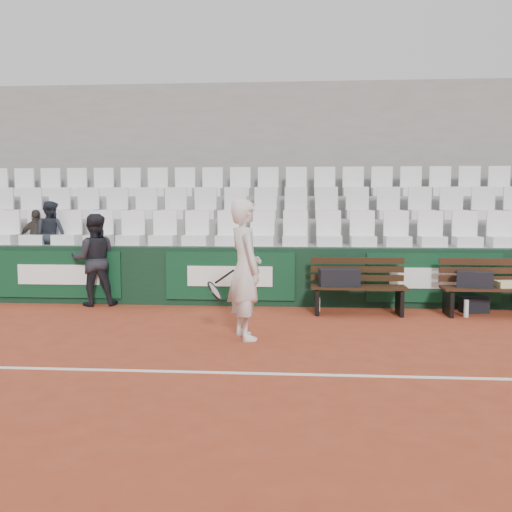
% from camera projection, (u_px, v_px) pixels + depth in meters
% --- Properties ---
extents(ground, '(80.00, 80.00, 0.00)m').
position_uv_depth(ground, '(204.00, 373.00, 5.93)').
color(ground, '#9C3C23').
rests_on(ground, ground).
extents(court_baseline, '(18.00, 0.06, 0.01)m').
position_uv_depth(court_baseline, '(204.00, 372.00, 5.93)').
color(court_baseline, white).
rests_on(court_baseline, ground).
extents(back_barrier, '(18.00, 0.34, 1.00)m').
position_uv_depth(back_barrier, '(247.00, 276.00, 9.84)').
color(back_barrier, black).
rests_on(back_barrier, ground).
extents(grandstand_tier_front, '(18.00, 0.95, 1.00)m').
position_uv_depth(grandstand_tier_front, '(246.00, 272.00, 10.47)').
color(grandstand_tier_front, gray).
rests_on(grandstand_tier_front, ground).
extents(grandstand_tier_mid, '(18.00, 0.95, 1.45)m').
position_uv_depth(grandstand_tier_mid, '(250.00, 255.00, 11.40)').
color(grandstand_tier_mid, gray).
rests_on(grandstand_tier_mid, ground).
extents(grandstand_tier_back, '(18.00, 0.95, 1.90)m').
position_uv_depth(grandstand_tier_back, '(254.00, 241.00, 12.32)').
color(grandstand_tier_back, gray).
rests_on(grandstand_tier_back, ground).
extents(grandstand_rear_wall, '(18.00, 0.30, 4.40)m').
position_uv_depth(grandstand_rear_wall, '(256.00, 183.00, 12.82)').
color(grandstand_rear_wall, gray).
rests_on(grandstand_rear_wall, ground).
extents(seat_row_front, '(11.90, 0.44, 0.63)m').
position_uv_depth(seat_row_front, '(245.00, 228.00, 10.22)').
color(seat_row_front, white).
rests_on(seat_row_front, grandstand_tier_front).
extents(seat_row_mid, '(11.90, 0.44, 0.63)m').
position_uv_depth(seat_row_mid, '(250.00, 203.00, 11.13)').
color(seat_row_mid, silver).
rests_on(seat_row_mid, grandstand_tier_mid).
extents(seat_row_back, '(11.90, 0.44, 0.63)m').
position_uv_depth(seat_row_back, '(254.00, 181.00, 12.03)').
color(seat_row_back, silver).
rests_on(seat_row_back, grandstand_tier_back).
extents(bench_left, '(1.50, 0.56, 0.45)m').
position_uv_depth(bench_left, '(358.00, 300.00, 9.04)').
color(bench_left, black).
rests_on(bench_left, ground).
extents(bench_right, '(1.50, 0.56, 0.45)m').
position_uv_depth(bench_right, '(491.00, 302.00, 8.89)').
color(bench_right, '#361C10').
rests_on(bench_right, ground).
extents(sports_bag_left, '(0.66, 0.35, 0.27)m').
position_uv_depth(sports_bag_left, '(339.00, 277.00, 9.02)').
color(sports_bag_left, black).
rests_on(sports_bag_left, bench_left).
extents(sports_bag_right, '(0.58, 0.37, 0.25)m').
position_uv_depth(sports_bag_right, '(475.00, 279.00, 8.88)').
color(sports_bag_right, black).
rests_on(sports_bag_right, bench_right).
extents(towel, '(0.40, 0.31, 0.10)m').
position_uv_depth(towel, '(508.00, 284.00, 8.86)').
color(towel, beige).
rests_on(towel, bench_right).
extents(sports_bag_ground, '(0.44, 0.31, 0.25)m').
position_uv_depth(sports_bag_ground, '(474.00, 305.00, 9.17)').
color(sports_bag_ground, black).
rests_on(sports_bag_ground, ground).
extents(water_bottle_near, '(0.07, 0.07, 0.24)m').
position_uv_depth(water_bottle_near, '(318.00, 304.00, 9.25)').
color(water_bottle_near, silver).
rests_on(water_bottle_near, ground).
extents(water_bottle_far, '(0.08, 0.08, 0.27)m').
position_uv_depth(water_bottle_far, '(466.00, 308.00, 8.80)').
color(water_bottle_far, silver).
rests_on(water_bottle_far, ground).
extents(tennis_player, '(0.83, 0.78, 1.81)m').
position_uv_depth(tennis_player, '(245.00, 269.00, 7.36)').
color(tennis_player, silver).
rests_on(tennis_player, ground).
extents(ball_kid, '(0.90, 0.78, 1.58)m').
position_uv_depth(ball_kid, '(94.00, 260.00, 9.76)').
color(ball_kid, black).
rests_on(ball_kid, ground).
extents(spectator_b, '(0.68, 0.38, 1.09)m').
position_uv_depth(spectator_b, '(36.00, 215.00, 10.55)').
color(spectator_b, '#342F29').
rests_on(spectator_b, grandstand_tier_front).
extents(spectator_c, '(0.72, 0.63, 1.25)m').
position_uv_depth(spectator_c, '(50.00, 210.00, 10.52)').
color(spectator_c, '#1F242F').
rests_on(spectator_c, grandstand_tier_front).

